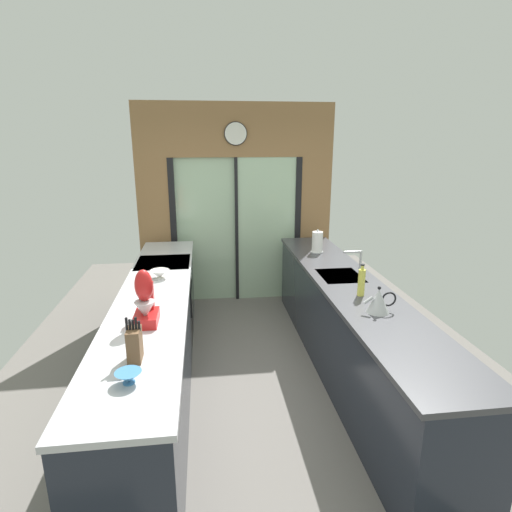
{
  "coord_description": "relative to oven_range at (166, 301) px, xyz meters",
  "views": [
    {
      "loc": [
        -0.44,
        -3.24,
        2.24
      ],
      "look_at": [
        0.09,
        0.94,
        1.04
      ],
      "focal_mm": 29.09,
      "sensor_mm": 36.0,
      "label": 1
    }
  ],
  "objects": [
    {
      "name": "mixing_bowl_far",
      "position": [
        0.02,
        -0.56,
        0.51
      ],
      "size": [
        0.19,
        0.19,
        0.08
      ],
      "color": "silver",
      "rests_on": "left_counter_run"
    },
    {
      "name": "back_wall_unit",
      "position": [
        0.91,
        1.15,
        1.07
      ],
      "size": [
        2.64,
        0.12,
        2.7
      ],
      "color": "olive",
      "rests_on": "ground_plane"
    },
    {
      "name": "knife_block",
      "position": [
        0.02,
        -2.13,
        0.57
      ],
      "size": [
        0.09,
        0.14,
        0.29
      ],
      "color": "brown",
      "rests_on": "left_counter_run"
    },
    {
      "name": "stand_mixer",
      "position": [
        0.02,
        -1.59,
        0.63
      ],
      "size": [
        0.17,
        0.27,
        0.42
      ],
      "color": "red",
      "rests_on": "left_counter_run"
    },
    {
      "name": "sink_faucet",
      "position": [
        1.96,
        -0.7,
        0.63
      ],
      "size": [
        0.19,
        0.02,
        0.25
      ],
      "color": "#B7BABC",
      "rests_on": "right_counter_run"
    },
    {
      "name": "kettle",
      "position": [
        1.8,
        -1.61,
        0.56
      ],
      "size": [
        0.27,
        0.18,
        0.22
      ],
      "color": "#B7BABC",
      "rests_on": "right_counter_run"
    },
    {
      "name": "ground_plane",
      "position": [
        0.91,
        -0.65,
        -0.47
      ],
      "size": [
        5.04,
        7.6,
        0.02
      ],
      "primitive_type": "cube",
      "color": "slate"
    },
    {
      "name": "left_counter_run",
      "position": [
        -0.0,
        -1.12,
        0.01
      ],
      "size": [
        0.62,
        3.8,
        0.92
      ],
      "color": "#1E232D",
      "rests_on": "ground_plane"
    },
    {
      "name": "paper_towel_roll",
      "position": [
        1.8,
        0.18,
        0.59
      ],
      "size": [
        0.15,
        0.15,
        0.28
      ],
      "color": "#B7BABC",
      "rests_on": "right_counter_run"
    },
    {
      "name": "soap_bottle",
      "position": [
        1.8,
        -1.25,
        0.59
      ],
      "size": [
        0.06,
        0.06,
        0.29
      ],
      "color": "#D1CC4C",
      "rests_on": "right_counter_run"
    },
    {
      "name": "oven_range",
      "position": [
        0.0,
        0.0,
        0.0
      ],
      "size": [
        0.6,
        0.6,
        0.92
      ],
      "color": "black",
      "rests_on": "ground_plane"
    },
    {
      "name": "mixing_bowl_near",
      "position": [
        0.02,
        -2.38,
        0.5
      ],
      "size": [
        0.15,
        0.15,
        0.07
      ],
      "color": "teal",
      "rests_on": "left_counter_run"
    },
    {
      "name": "right_counter_run",
      "position": [
        1.82,
        -0.95,
        0.01
      ],
      "size": [
        0.62,
        3.8,
        0.92
      ],
      "color": "#1E232D",
      "rests_on": "ground_plane"
    }
  ]
}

